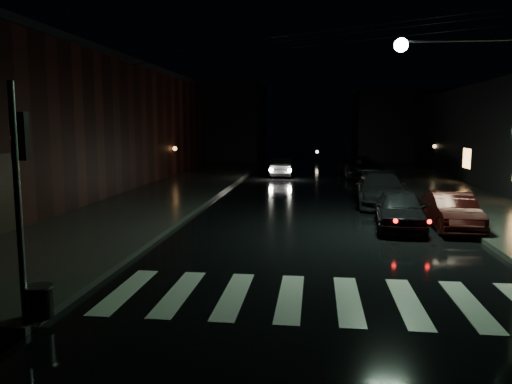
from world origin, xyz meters
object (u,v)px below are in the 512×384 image
(parked_car_d, at_px, (360,167))
(parked_car_a, at_px, (400,209))
(oncoming_car, at_px, (282,167))
(parked_car_c, at_px, (380,189))
(parked_car_b, at_px, (452,211))

(parked_car_d, bearing_deg, parked_car_a, -96.65)
(parked_car_a, relative_size, oncoming_car, 0.99)
(parked_car_c, relative_size, oncoming_car, 1.26)
(parked_car_b, distance_m, oncoming_car, 18.77)
(parked_car_a, xyz_separation_m, oncoming_car, (-5.33, 17.48, -0.01))
(parked_car_b, height_order, parked_car_d, parked_car_d)
(parked_car_c, bearing_deg, parked_car_d, 91.25)
(parked_car_b, xyz_separation_m, oncoming_car, (-7.10, 17.38, 0.03))
(parked_car_c, xyz_separation_m, parked_car_d, (0.15, 12.15, -0.02))
(parked_car_b, xyz_separation_m, parked_car_c, (-1.80, 5.06, 0.11))
(oncoming_car, bearing_deg, parked_car_b, 110.57)
(oncoming_car, bearing_deg, parked_car_d, 176.60)
(parked_car_a, xyz_separation_m, parked_car_d, (0.12, 17.31, 0.04))
(parked_car_c, bearing_deg, oncoming_car, 115.24)
(parked_car_b, distance_m, parked_car_d, 17.29)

